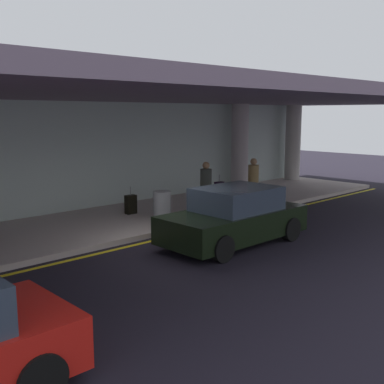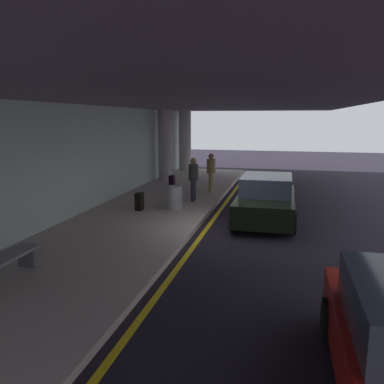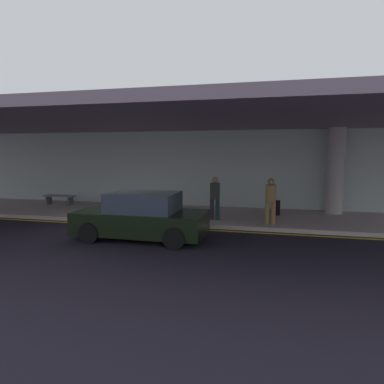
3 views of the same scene
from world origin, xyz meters
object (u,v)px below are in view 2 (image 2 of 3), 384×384
at_px(traveler_with_luggage, 193,176).
at_px(person_waiting_for_ride, 211,170).
at_px(support_column_center, 185,141).
at_px(car_black, 266,200).
at_px(bench_metal, 7,261).
at_px(suitcase_upright_primary, 139,201).
at_px(support_column_left_mid, 165,145).
at_px(suitcase_upright_secondary, 172,182).
at_px(trash_bin_steel, 175,198).

distance_m(traveler_with_luggage, person_waiting_for_ride, 2.12).
distance_m(support_column_center, car_black, 12.01).
xyz_separation_m(person_waiting_for_ride, bench_metal, (-10.32, 2.20, -0.61)).
bearing_deg(person_waiting_for_ride, support_column_center, 108.64).
bearing_deg(suitcase_upright_primary, car_black, -106.88).
bearing_deg(support_column_center, support_column_left_mid, 180.00).
distance_m(suitcase_upright_secondary, trash_bin_steel, 4.17).
distance_m(support_column_center, bench_metal, 17.03).
relative_size(traveler_with_luggage, bench_metal, 1.05).
height_order(support_column_left_mid, support_column_center, same).
xyz_separation_m(support_column_left_mid, suitcase_upright_secondary, (-2.43, -1.07, -1.51)).
relative_size(person_waiting_for_ride, trash_bin_steel, 1.98).
bearing_deg(suitcase_upright_secondary, support_column_left_mid, 21.14).
height_order(support_column_center, bench_metal, support_column_center).
distance_m(car_black, suitcase_upright_secondary, 6.09).
xyz_separation_m(person_waiting_for_ride, trash_bin_steel, (-3.76, 0.58, -0.54)).
bearing_deg(suitcase_upright_secondary, person_waiting_for_ride, -98.89).
height_order(suitcase_upright_primary, suitcase_upright_secondary, same).
bearing_deg(traveler_with_luggage, person_waiting_for_ride, -111.74).
bearing_deg(support_column_center, suitcase_upright_secondary, -170.54).
height_order(support_column_left_mid, traveler_with_luggage, support_column_left_mid).
distance_m(traveler_with_luggage, suitcase_upright_primary, 2.57).
bearing_deg(bench_metal, support_column_left_mid, 3.20).
bearing_deg(bench_metal, traveler_with_luggage, -13.09).
bearing_deg(traveler_with_luggage, support_column_center, -87.03).
relative_size(support_column_center, suitcase_upright_primary, 4.06).
bearing_deg(car_black, support_column_left_mid, -137.58).
height_order(traveler_with_luggage, trash_bin_steel, traveler_with_luggage).
distance_m(traveler_with_luggage, suitcase_upright_secondary, 2.86).
bearing_deg(person_waiting_for_ride, suitcase_upright_secondary, 168.58).
height_order(support_column_left_mid, car_black, support_column_left_mid).
relative_size(person_waiting_for_ride, suitcase_upright_secondary, 1.87).
xyz_separation_m(car_black, trash_bin_steel, (0.19, 3.17, -0.14)).
xyz_separation_m(suitcase_upright_secondary, trash_bin_steel, (-3.97, -1.28, 0.11)).
relative_size(traveler_with_luggage, person_waiting_for_ride, 1.00).
relative_size(support_column_left_mid, suitcase_upright_primary, 4.06).
xyz_separation_m(support_column_center, traveler_with_luggage, (-8.74, -2.63, -0.86)).
bearing_deg(support_column_center, suitcase_upright_primary, -173.86).
relative_size(suitcase_upright_secondary, trash_bin_steel, 1.06).
bearing_deg(bench_metal, car_black, -37.00).
bearing_deg(support_column_left_mid, support_column_center, 0.00).
xyz_separation_m(support_column_left_mid, trash_bin_steel, (-6.40, -2.35, -1.40)).
distance_m(support_column_left_mid, trash_bin_steel, 6.96).
bearing_deg(car_black, person_waiting_for_ride, -144.24).
distance_m(support_column_center, suitcase_upright_secondary, 6.69).
height_order(person_waiting_for_ride, trash_bin_steel, person_waiting_for_ride).
distance_m(support_column_left_mid, support_column_center, 4.00).
relative_size(support_column_left_mid, support_column_center, 1.00).
distance_m(person_waiting_for_ride, suitcase_upright_primary, 4.51).
xyz_separation_m(person_waiting_for_ride, suitcase_upright_secondary, (0.20, 1.86, -0.65)).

